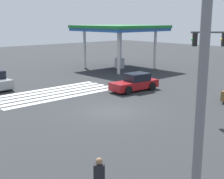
{
  "coord_description": "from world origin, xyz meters",
  "views": [
    {
      "loc": [
        13.73,
        15.16,
        6.06
      ],
      "look_at": [
        0.0,
        0.0,
        1.53
      ],
      "focal_mm": 50.0,
      "sensor_mm": 36.0,
      "label": 1
    }
  ],
  "objects": [
    {
      "name": "car_1",
      "position": [
        -5.86,
        -3.45,
        0.7
      ],
      "size": [
        4.6,
        2.19,
        1.53
      ],
      "rotation": [
        0.0,
        0.0,
        -0.08
      ],
      "color": "maroon",
      "rests_on": "ground_plane"
    },
    {
      "name": "ground_plane",
      "position": [
        0.0,
        0.0,
        0.0
      ],
      "size": [
        112.85,
        112.85,
        0.0
      ],
      "primitive_type": "plane",
      "color": "#2B2D30"
    },
    {
      "name": "pedestrian",
      "position": [
        7.78,
        7.98,
        0.97
      ],
      "size": [
        0.41,
        0.41,
        1.74
      ],
      "rotation": [
        0.0,
        0.0,
        -2.34
      ],
      "color": "#38383D",
      "rests_on": "ground_plane"
    },
    {
      "name": "gas_station_canopy",
      "position": [
        -13.97,
        -13.96,
        4.96
      ],
      "size": [
        9.34,
        9.34,
        5.48
      ],
      "color": "#23519E",
      "rests_on": "ground_plane"
    },
    {
      "name": "street_light_pole_a",
      "position": [
        9.5,
        12.58,
        4.68
      ],
      "size": [
        0.8,
        0.36,
        7.77
      ],
      "color": "slate",
      "rests_on": "ground_plane"
    },
    {
      "name": "crosswalk_markings",
      "position": [
        0.0,
        -7.31,
        0.0
      ],
      "size": [
        10.87,
        4.4,
        0.01
      ],
      "rotation": [
        0.0,
        0.0,
        1.57
      ],
      "color": "silver",
      "rests_on": "ground_plane"
    }
  ]
}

